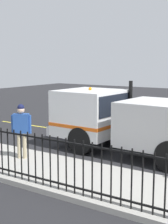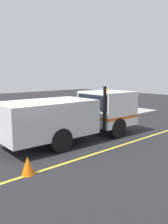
% 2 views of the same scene
% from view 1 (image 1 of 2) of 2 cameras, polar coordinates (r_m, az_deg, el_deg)
% --- Properties ---
extents(work_truck, '(2.51, 6.87, 2.48)m').
position_cam_1_polar(work_truck, '(11.43, 8.66, -1.21)').
color(work_truck, white).
rests_on(work_truck, ground).
extents(worker_standing, '(0.44, 0.56, 1.74)m').
position_cam_1_polar(worker_standing, '(10.68, -10.68, -2.26)').
color(worker_standing, '#264C99').
rests_on(worker_standing, sidewalk_slab).
extents(iron_fence, '(0.04, 21.34, 1.31)m').
position_cam_1_polar(iron_fence, '(6.85, 13.76, -12.19)').
color(iron_fence, black).
rests_on(iron_fence, sidewalk_slab).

